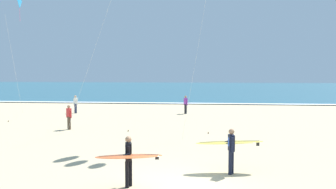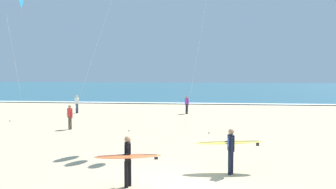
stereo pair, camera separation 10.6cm
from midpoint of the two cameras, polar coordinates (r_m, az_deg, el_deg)
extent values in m
plane|color=#D1BA8E|center=(12.03, 1.43, -14.79)|extent=(160.00, 160.00, 0.00)
cube|color=#2D6075|center=(68.97, 5.13, 0.94)|extent=(160.00, 60.00, 0.08)
cube|color=white|center=(39.35, 4.57, -1.42)|extent=(160.00, 1.14, 0.01)
cylinder|color=black|center=(11.92, -6.53, -12.78)|extent=(0.13, 0.13, 0.88)
cylinder|color=black|center=(12.08, -6.02, -12.55)|extent=(0.13, 0.13, 0.88)
cube|color=black|center=(11.81, -6.30, -9.23)|extent=(0.28, 0.38, 0.60)
cube|color=white|center=(11.79, -6.82, -9.04)|extent=(0.06, 0.20, 0.32)
sphere|color=#A87A59|center=(11.72, -6.32, -7.23)|extent=(0.21, 0.21, 0.21)
cylinder|color=black|center=(11.56, -6.27, -8.96)|extent=(0.09, 0.09, 0.26)
cylinder|color=black|center=(11.50, -6.55, -9.70)|extent=(0.26, 0.14, 0.14)
cylinder|color=black|center=(12.04, -6.34, -9.16)|extent=(0.09, 0.09, 0.56)
ellipsoid|color=orange|center=(11.47, -6.24, -9.93)|extent=(2.23, 1.06, 0.08)
cube|color=#333333|center=(11.46, -6.24, -9.75)|extent=(1.85, 0.48, 0.02)
cube|color=#262628|center=(11.55, -1.67, -10.17)|extent=(0.12, 0.04, 0.14)
cylinder|color=black|center=(13.40, 10.21, -10.91)|extent=(0.13, 0.13, 0.88)
cylinder|color=black|center=(13.57, 10.52, -10.72)|extent=(0.13, 0.13, 0.88)
cube|color=black|center=(13.31, 10.41, -7.73)|extent=(0.24, 0.36, 0.60)
cube|color=blue|center=(13.29, 9.96, -7.57)|extent=(0.04, 0.20, 0.32)
sphere|color=#A87A59|center=(13.23, 10.43, -5.95)|extent=(0.21, 0.21, 0.21)
cylinder|color=black|center=(13.10, 10.60, -8.11)|extent=(0.09, 0.09, 0.56)
cylinder|color=black|center=(13.51, 10.22, -7.08)|extent=(0.09, 0.09, 0.26)
cylinder|color=black|center=(13.61, 9.89, -7.55)|extent=(0.26, 0.11, 0.14)
ellipsoid|color=#EFD14C|center=(13.67, 10.11, -7.67)|extent=(2.64, 0.85, 0.13)
cube|color=#333333|center=(13.67, 10.11, -7.52)|extent=(2.27, 0.29, 0.06)
cube|color=#262628|center=(13.93, 14.55, -7.81)|extent=(0.12, 0.03, 0.14)
cube|color=#2D99DB|center=(32.25, -22.66, 13.88)|extent=(0.28, 1.22, 1.24)
cylinder|color=pink|center=(32.07, -22.60, 11.85)|extent=(0.02, 0.02, 1.06)
cylinder|color=silver|center=(30.07, -23.34, 3.95)|extent=(0.72, 3.46, 7.75)
cylinder|color=brown|center=(28.66, -24.18, -3.94)|extent=(0.06, 0.06, 0.10)
cylinder|color=silver|center=(19.83, 4.88, 6.31)|extent=(1.46, 2.65, 9.11)
cylinder|color=brown|center=(21.48, 6.80, -6.21)|extent=(0.06, 0.06, 0.10)
cylinder|color=silver|center=(22.18, -11.24, 8.22)|extent=(3.75, 0.48, 10.82)
cylinder|color=brown|center=(22.22, -6.22, -5.86)|extent=(0.06, 0.06, 0.10)
cylinder|color=black|center=(30.71, 3.17, -2.36)|extent=(0.22, 0.22, 0.84)
cube|color=purple|center=(30.64, 3.17, -1.08)|extent=(0.35, 0.36, 0.54)
sphere|color=#A87A59|center=(30.61, 3.17, -0.37)|extent=(0.20, 0.20, 0.20)
cylinder|color=purple|center=(30.49, 3.42, -1.30)|extent=(0.08, 0.08, 0.50)
cylinder|color=purple|center=(30.82, 2.93, -1.24)|extent=(0.08, 0.08, 0.50)
cylinder|color=#2D334C|center=(32.12, -14.46, -2.20)|extent=(0.22, 0.22, 0.84)
cube|color=white|center=(32.05, -14.48, -0.97)|extent=(0.37, 0.30, 0.54)
sphere|color=tan|center=(32.02, -14.49, -0.30)|extent=(0.20, 0.20, 0.20)
cylinder|color=white|center=(32.22, -14.73, -1.13)|extent=(0.08, 0.08, 0.50)
cylinder|color=white|center=(31.91, -14.22, -1.17)|extent=(0.08, 0.08, 0.50)
cylinder|color=#4C3D2D|center=(23.65, -15.49, -4.47)|extent=(0.22, 0.22, 0.84)
cube|color=red|center=(23.56, -15.52, -2.81)|extent=(0.37, 0.32, 0.54)
sphere|color=#A87A59|center=(23.52, -15.54, -1.89)|extent=(0.20, 0.20, 0.20)
cylinder|color=red|center=(23.74, -15.83, -3.01)|extent=(0.08, 0.08, 0.50)
cylinder|color=red|center=(23.41, -15.20, -3.09)|extent=(0.08, 0.08, 0.50)
camera|label=1|loc=(0.05, -89.80, 0.01)|focal=37.56mm
camera|label=2|loc=(0.05, 90.20, -0.01)|focal=37.56mm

